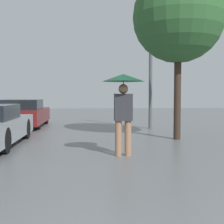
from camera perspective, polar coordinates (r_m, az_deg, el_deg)
pedestrian at (r=7.07m, az=2.08°, el=3.34°), size 0.95×0.95×1.87m
parked_car_farthest at (r=14.16m, az=-16.00°, el=-0.30°), size 1.84×4.02×1.19m
tree at (r=10.21m, az=12.03°, el=16.58°), size 2.82×2.82×5.20m
street_lamp at (r=12.97m, az=7.08°, el=9.13°), size 0.33×0.33×4.44m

